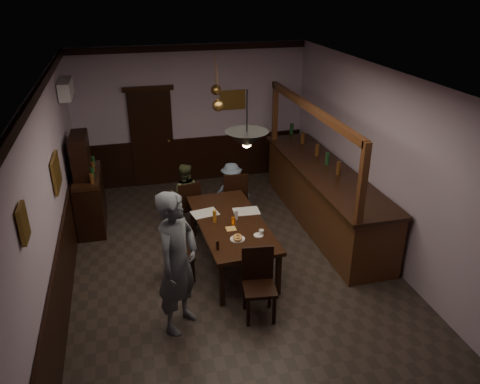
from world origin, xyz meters
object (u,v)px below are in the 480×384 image
object	(u,v)px
chair_far_left	(188,204)
pendant_brass_far	(216,90)
chair_near	(259,280)
person_seated_right	(232,190)
chair_side	(175,251)
soda_can	(233,221)
coffee_cup	(261,232)
pendant_brass_mid	(218,106)
bar_counter	(323,194)
dining_table	(231,225)
pendant_iron	(247,140)
chair_far_right	(235,196)
person_standing	(177,263)
sideboard	(88,190)
person_seated_left	(185,194)

from	to	relation	value
chair_far_left	pendant_brass_far	world-z (taller)	pendant_brass_far
chair_near	person_seated_right	world-z (taller)	person_seated_right
chair_side	soda_can	distance (m)	0.99
coffee_cup	soda_can	xyz separation A→B (m)	(-0.33, 0.42, 0.01)
chair_far_left	pendant_brass_mid	bearing A→B (deg)	163.87
bar_counter	dining_table	bearing A→B (deg)	-155.58
person_seated_right	pendant_iron	xyz separation A→B (m)	(-0.35, -2.37, 1.81)
chair_side	coffee_cup	xyz separation A→B (m)	(1.26, -0.28, 0.30)
chair_far_right	person_standing	distance (m)	2.95
chair_far_right	pendant_brass_far	distance (m)	2.04
chair_near	sideboard	bearing A→B (deg)	133.18
chair_far_right	sideboard	size ratio (longest dim) A/B	0.59
coffee_cup	bar_counter	world-z (taller)	bar_counter
person_seated_left	pendant_brass_mid	size ratio (longest dim) A/B	1.46
coffee_cup	chair_far_left	bearing A→B (deg)	112.84
sideboard	pendant_iron	bearing A→B (deg)	-49.82
coffee_cup	soda_can	size ratio (longest dim) A/B	0.67
dining_table	person_seated_right	xyz separation A→B (m)	(0.38, 1.57, -0.14)
soda_can	pendant_iron	xyz separation A→B (m)	(0.02, -0.70, 1.55)
chair_far_right	pendant_iron	xyz separation A→B (m)	(-0.35, -2.08, 1.79)
chair_far_left	soda_can	distance (m)	1.47
chair_far_left	person_seated_right	bearing A→B (deg)	-171.20
person_seated_right	pendant_iron	world-z (taller)	pendant_iron
chair_far_left	coffee_cup	xyz separation A→B (m)	(0.84, -1.77, 0.28)
person_seated_left	sideboard	world-z (taller)	sideboard
dining_table	bar_counter	world-z (taller)	bar_counter
chair_side	person_standing	bearing A→B (deg)	175.50
dining_table	bar_counter	size ratio (longest dim) A/B	0.55
sideboard	person_seated_left	bearing A→B (deg)	-11.63
person_seated_right	pendant_brass_far	xyz separation A→B (m)	(-0.10, 0.79, 1.75)
chair_far_right	chair_side	bearing A→B (deg)	55.64
chair_near	coffee_cup	distance (m)	0.88
person_seated_left	pendant_brass_mid	xyz separation A→B (m)	(0.60, -0.33, 1.71)
person_seated_right	bar_counter	size ratio (longest dim) A/B	0.27
person_seated_left	pendant_brass_far	size ratio (longest dim) A/B	1.46
person_seated_left	coffee_cup	distance (m)	2.23
soda_can	pendant_iron	world-z (taller)	pendant_iron
person_seated_right	person_standing	bearing A→B (deg)	69.28
chair_far_right	soda_can	world-z (taller)	chair_far_right
person_standing	pendant_brass_far	world-z (taller)	pendant_brass_far
soda_can	person_seated_right	bearing A→B (deg)	77.57
dining_table	soda_can	bearing A→B (deg)	-80.25
chair_side	soda_can	xyz separation A→B (m)	(0.93, 0.14, 0.31)
soda_can	chair_far_left	bearing A→B (deg)	110.69
dining_table	chair_side	bearing A→B (deg)	-165.51
pendant_iron	coffee_cup	bearing A→B (deg)	42.43
pendant_brass_mid	pendant_iron	bearing A→B (deg)	-91.35
pendant_brass_mid	pendant_brass_far	size ratio (longest dim) A/B	1.00
dining_table	pendant_brass_mid	xyz separation A→B (m)	(0.08, 1.20, 1.61)
soda_can	bar_counter	distance (m)	2.21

